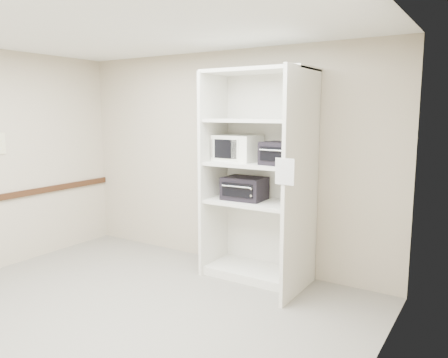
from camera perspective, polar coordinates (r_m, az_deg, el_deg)
The scene contains 9 objects.
floor at distance 4.45m, azimuth -14.26°, elevation -17.48°, with size 4.50×4.00×0.01m, color slate.
ceiling at distance 4.07m, azimuth -15.76°, elevation 19.12°, with size 4.50×4.00×0.01m, color white.
wall_back at distance 5.58m, azimuth 0.25°, elevation 2.62°, with size 4.50×0.02×2.70m, color #B1A78A.
wall_right at distance 2.85m, azimuth 17.52°, elevation -3.69°, with size 0.02×4.00×2.70m, color #B1A78A.
shelving_unit at distance 5.03m, azimuth 4.89°, elevation -0.61°, with size 1.24×0.92×2.42m.
microwave at distance 5.19m, azimuth 1.77°, elevation 4.07°, with size 0.51×0.39×0.30m, color white.
toaster_oven_upper at distance 4.81m, azimuth 7.68°, elevation 3.31°, with size 0.44×0.33×0.25m, color black.
toaster_oven_lower at distance 5.16m, azimuth 2.72°, elevation -1.22°, with size 0.48×0.36×0.27m, color black.
paper_sign at distance 4.18m, azimuth 7.92°, elevation 0.96°, with size 0.20×0.01×0.25m, color white.
Camera 1 is at (2.94, -2.70, 1.94)m, focal length 35.00 mm.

